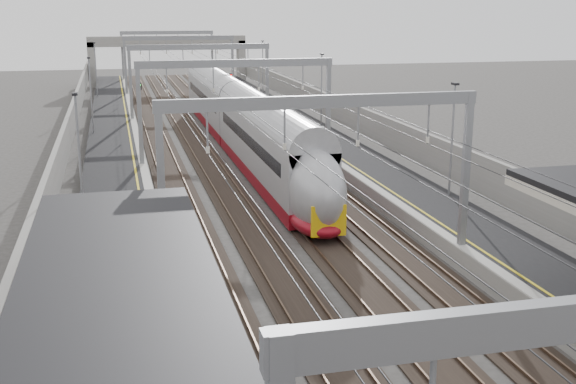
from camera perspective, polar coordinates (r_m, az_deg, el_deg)
platform_left at (r=50.95m, az=-13.48°, el=2.24°), size 4.00×120.00×1.00m
platform_right at (r=53.36m, az=3.97°, el=3.15°), size 4.00×120.00×1.00m
tracks at (r=51.64m, az=-4.55°, el=2.24°), size 11.40×140.00×0.20m
overhead_line at (r=57.23m, az=-5.74°, el=9.59°), size 13.00×140.00×6.60m
overbridge at (r=105.31m, az=-9.49°, el=11.21°), size 22.00×2.20×6.90m
wall_left at (r=50.84m, az=-17.16°, el=3.23°), size 0.30×120.00×3.20m
wall_right at (r=54.20m, az=7.23°, el=4.43°), size 0.30×120.00×3.20m
train at (r=54.90m, az=-3.62°, el=5.15°), size 2.68×48.80×4.24m
signal_green at (r=75.13m, az=-11.59°, el=7.66°), size 0.32×0.32×3.48m
signal_red_near at (r=76.84m, az=-5.30°, el=8.03°), size 0.32×0.32×3.48m
signal_red_far at (r=84.10m, az=-4.52°, el=8.60°), size 0.32×0.32×3.48m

